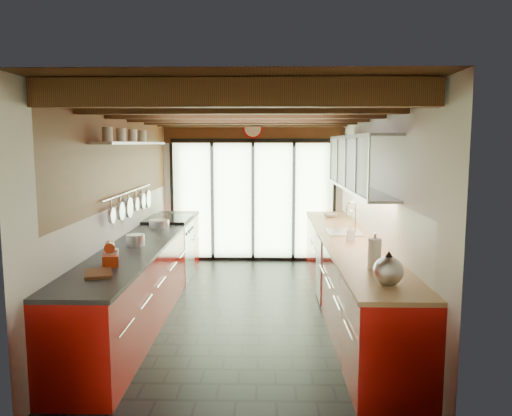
% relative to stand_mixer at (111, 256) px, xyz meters
% --- Properties ---
extents(ground, '(5.50, 5.50, 0.00)m').
position_rel_stand_mixer_xyz_m(ground, '(1.27, 1.40, -1.01)').
color(ground, black).
rests_on(ground, ground).
extents(room_shell, '(5.50, 5.50, 5.50)m').
position_rel_stand_mixer_xyz_m(room_shell, '(1.27, 1.40, 0.64)').
color(room_shell, silver).
rests_on(room_shell, ground).
extents(ceiling_beams, '(3.14, 5.06, 4.90)m').
position_rel_stand_mixer_xyz_m(ceiling_beams, '(1.27, 1.78, 1.45)').
color(ceiling_beams, '#593316').
rests_on(ceiling_beams, ground).
extents(glass_door, '(2.95, 0.10, 2.90)m').
position_rel_stand_mixer_xyz_m(glass_door, '(1.27, 4.10, 0.65)').
color(glass_door, '#C6EAAD').
rests_on(glass_door, ground).
extents(left_counter, '(0.68, 5.00, 0.92)m').
position_rel_stand_mixer_xyz_m(left_counter, '(-0.00, 1.40, -0.55)').
color(left_counter, '#AF110B').
rests_on(left_counter, ground).
extents(range_stove, '(0.66, 0.90, 0.97)m').
position_rel_stand_mixer_xyz_m(range_stove, '(-0.00, 2.85, -0.54)').
color(range_stove, silver).
rests_on(range_stove, ground).
extents(right_counter, '(0.68, 5.00, 0.92)m').
position_rel_stand_mixer_xyz_m(right_counter, '(2.54, 1.40, -0.55)').
color(right_counter, '#AF110B').
rests_on(right_counter, ground).
extents(sink_assembly, '(0.45, 0.52, 0.43)m').
position_rel_stand_mixer_xyz_m(sink_assembly, '(2.56, 1.80, -0.05)').
color(sink_assembly, silver).
rests_on(sink_assembly, right_counter).
extents(upper_cabinets_right, '(0.34, 3.00, 3.00)m').
position_rel_stand_mixer_xyz_m(upper_cabinets_right, '(2.70, 1.70, 0.84)').
color(upper_cabinets_right, silver).
rests_on(upper_cabinets_right, ground).
extents(left_wall_fixtures, '(0.28, 2.60, 0.96)m').
position_rel_stand_mixer_xyz_m(left_wall_fixtures, '(-0.20, 1.66, 0.79)').
color(left_wall_fixtures, silver).
rests_on(left_wall_fixtures, ground).
extents(stand_mixer, '(0.21, 0.29, 0.24)m').
position_rel_stand_mixer_xyz_m(stand_mixer, '(0.00, 0.00, 0.00)').
color(stand_mixer, red).
rests_on(stand_mixer, left_counter).
extents(pot_large, '(0.26, 0.26, 0.13)m').
position_rel_stand_mixer_xyz_m(pot_large, '(0.00, 0.91, -0.03)').
color(pot_large, silver).
rests_on(pot_large, left_counter).
extents(pot_small, '(0.32, 0.32, 0.11)m').
position_rel_stand_mixer_xyz_m(pot_small, '(0.00, 2.19, -0.04)').
color(pot_small, silver).
rests_on(pot_small, left_counter).
extents(cutting_board, '(0.33, 0.39, 0.03)m').
position_rel_stand_mixer_xyz_m(cutting_board, '(0.00, -0.37, -0.08)').
color(cutting_board, brown).
rests_on(cutting_board, left_counter).
extents(kettle, '(0.31, 0.34, 0.30)m').
position_rel_stand_mixer_xyz_m(kettle, '(2.54, -0.62, 0.04)').
color(kettle, silver).
rests_on(kettle, right_counter).
extents(paper_towel, '(0.15, 0.15, 0.34)m').
position_rel_stand_mixer_xyz_m(paper_towel, '(2.54, -0.07, 0.05)').
color(paper_towel, white).
rests_on(paper_towel, right_counter).
extents(soap_bottle, '(0.10, 0.10, 0.20)m').
position_rel_stand_mixer_xyz_m(soap_bottle, '(2.54, 1.27, 0.01)').
color(soap_bottle, silver).
rests_on(soap_bottle, right_counter).
extents(bowl, '(0.28, 0.28, 0.05)m').
position_rel_stand_mixer_xyz_m(bowl, '(2.54, 3.23, -0.07)').
color(bowl, silver).
rests_on(bowl, right_counter).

